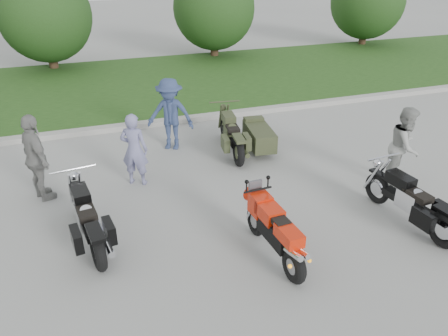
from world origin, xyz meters
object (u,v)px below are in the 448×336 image
object	(u,v)px
sportbike_red	(275,231)
cruiser_sidecar	(248,136)
person_stripe	(134,150)
person_denim	(170,114)
cruiser_left	(88,222)
cruiser_right	(414,204)
person_back	(36,158)
person_grey	(405,146)

from	to	relation	value
sportbike_red	cruiser_sidecar	bearing A→B (deg)	70.65
person_stripe	person_denim	size ratio (longest dim) A/B	0.88
cruiser_left	person_stripe	distance (m)	2.26
cruiser_sidecar	cruiser_right	bearing A→B (deg)	-60.41
person_denim	person_back	xyz separation A→B (m)	(-3.06, -1.59, -0.00)
cruiser_right	person_back	size ratio (longest dim) A/B	1.25
cruiser_right	person_stripe	size ratio (longest dim) A/B	1.41
cruiser_sidecar	person_stripe	world-z (taller)	person_stripe
cruiser_right	person_grey	bearing A→B (deg)	52.15
sportbike_red	cruiser_sidecar	xyz separation A→B (m)	(1.16, 4.04, -0.11)
cruiser_right	person_back	xyz separation A→B (m)	(-6.45, 3.28, 0.46)
cruiser_right	sportbike_red	bearing A→B (deg)	174.58
cruiser_right	cruiser_sidecar	distance (m)	4.34
sportbike_red	cruiser_sidecar	size ratio (longest dim) A/B	0.83
person_grey	person_back	distance (m)	7.58
person_denim	cruiser_right	bearing A→B (deg)	-27.39
person_stripe	person_denim	world-z (taller)	person_denim
cruiser_sidecar	person_stripe	distance (m)	3.01
cruiser_left	person_grey	world-z (taller)	person_grey
person_grey	person_back	xyz separation A→B (m)	(-7.36, 1.82, 0.05)
sportbike_red	cruiser_right	size ratio (longest dim) A/B	0.84
sportbike_red	person_back	size ratio (longest dim) A/B	1.05
sportbike_red	person_denim	size ratio (longest dim) A/B	1.05
cruiser_sidecar	sportbike_red	bearing A→B (deg)	-98.53
person_back	cruiser_right	bearing A→B (deg)	-140.15
person_back	person_grey	bearing A→B (deg)	-127.11
cruiser_right	person_grey	world-z (taller)	person_grey
person_stripe	sportbike_red	bearing A→B (deg)	145.34
person_denim	person_back	distance (m)	3.45
person_stripe	person_grey	world-z (taller)	person_grey
person_grey	person_denim	size ratio (longest dim) A/B	0.94
person_grey	person_back	size ratio (longest dim) A/B	0.95
cruiser_right	person_denim	xyz separation A→B (m)	(-3.38, 4.87, 0.46)
cruiser_sidecar	person_back	size ratio (longest dim) A/B	1.27
sportbike_red	person_grey	distance (m)	4.00
person_stripe	person_denim	bearing A→B (deg)	-98.20
cruiser_left	person_back	world-z (taller)	person_back
person_back	person_denim	bearing A→B (deg)	-85.71
sportbike_red	cruiser_left	distance (m)	3.17
cruiser_sidecar	person_stripe	bearing A→B (deg)	-158.44
cruiser_right	person_denim	world-z (taller)	person_denim
person_denim	person_back	world-z (taller)	person_denim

